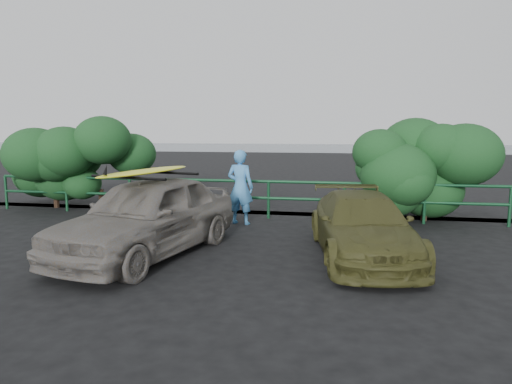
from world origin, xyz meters
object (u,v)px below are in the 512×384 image
at_px(guardrail, 232,198).
at_px(man, 240,187).
at_px(sedan, 148,216).
at_px(olive_vehicle, 362,226).
at_px(surfboard, 146,171).

relative_size(guardrail, man, 7.42).
bearing_deg(sedan, man, 83.36).
height_order(olive_vehicle, man, man).
xyz_separation_m(guardrail, olive_vehicle, (3.31, -3.36, 0.07)).
bearing_deg(olive_vehicle, guardrail, 125.82).
xyz_separation_m(guardrail, man, (0.41, -0.84, 0.42)).
height_order(guardrail, surfboard, surfboard).
relative_size(sedan, surfboard, 1.69).
bearing_deg(man, surfboard, 82.34).
bearing_deg(olive_vehicle, surfboard, -179.94).
bearing_deg(surfboard, guardrail, 92.86).
height_order(guardrail, olive_vehicle, olive_vehicle).
xyz_separation_m(olive_vehicle, surfboard, (-4.01, -0.62, 1.01)).
relative_size(olive_vehicle, surfboard, 1.55).
xyz_separation_m(man, surfboard, (-1.11, -3.14, 0.66)).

